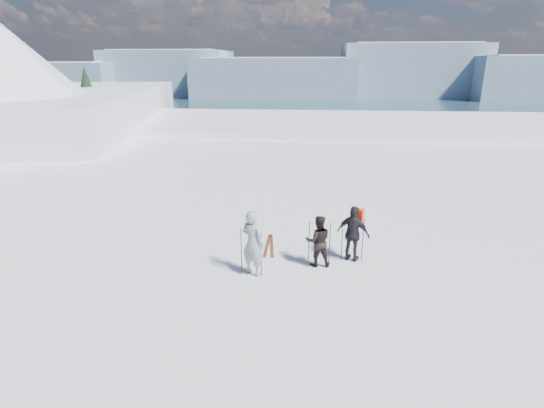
{
  "coord_description": "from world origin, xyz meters",
  "views": [
    {
      "loc": [
        -1.02,
        -8.66,
        5.5
      ],
      "look_at": [
        -2.11,
        3.0,
        1.54
      ],
      "focal_mm": 28.0,
      "sensor_mm": 36.0,
      "label": 1
    }
  ],
  "objects_px": {
    "skier_dark": "(318,241)",
    "skier_pack": "(353,234)",
    "skis_loose": "(270,245)",
    "skier_grey": "(253,243)"
  },
  "relations": [
    {
      "from": "skier_grey",
      "to": "skier_dark",
      "type": "height_order",
      "value": "skier_grey"
    },
    {
      "from": "skier_pack",
      "to": "skier_dark",
      "type": "bearing_deg",
      "value": 48.61
    },
    {
      "from": "skier_grey",
      "to": "skier_pack",
      "type": "relative_size",
      "value": 1.11
    },
    {
      "from": "skis_loose",
      "to": "skier_grey",
      "type": "bearing_deg",
      "value": -98.13
    },
    {
      "from": "skier_dark",
      "to": "skier_pack",
      "type": "xyz_separation_m",
      "value": [
        1.0,
        0.42,
        0.08
      ]
    },
    {
      "from": "skier_dark",
      "to": "skier_pack",
      "type": "bearing_deg",
      "value": -164.43
    },
    {
      "from": "skier_dark",
      "to": "skis_loose",
      "type": "height_order",
      "value": "skier_dark"
    },
    {
      "from": "skier_grey",
      "to": "skier_dark",
      "type": "distance_m",
      "value": 1.88
    },
    {
      "from": "skier_grey",
      "to": "skier_pack",
      "type": "distance_m",
      "value": 2.96
    },
    {
      "from": "skier_dark",
      "to": "skis_loose",
      "type": "relative_size",
      "value": 0.88
    }
  ]
}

